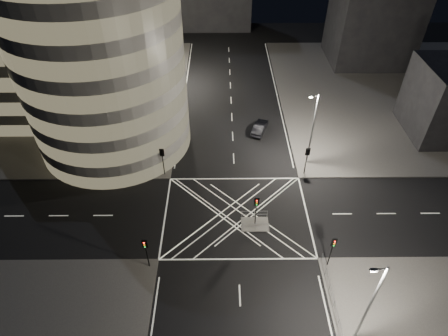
{
  "coord_description": "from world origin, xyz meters",
  "views": [
    {
      "loc": [
        -1.62,
        -28.45,
        31.57
      ],
      "look_at": [
        -1.34,
        4.59,
        3.0
      ],
      "focal_mm": 30.0,
      "sensor_mm": 36.0,
      "label": 1
    }
  ],
  "objects_px": {
    "traffic_signal_fr": "(307,156)",
    "street_lamp_right_near": "(370,304)",
    "traffic_signal_nr": "(333,247)",
    "sedan": "(260,127)",
    "traffic_signal_fl": "(162,157)",
    "central_island": "(255,224)",
    "street_lamp_left_far": "(173,55)",
    "traffic_signal_nl": "(146,248)",
    "street_lamp_right_far": "(312,128)",
    "traffic_signal_island": "(256,206)",
    "street_lamp_left_near": "(160,115)"
  },
  "relations": [
    {
      "from": "central_island",
      "to": "traffic_signal_nr",
      "type": "relative_size",
      "value": 0.75
    },
    {
      "from": "traffic_signal_fr",
      "to": "street_lamp_right_far",
      "type": "height_order",
      "value": "street_lamp_right_far"
    },
    {
      "from": "traffic_signal_island",
      "to": "sedan",
      "type": "distance_m",
      "value": 17.86
    },
    {
      "from": "traffic_signal_nr",
      "to": "sedan",
      "type": "height_order",
      "value": "traffic_signal_nr"
    },
    {
      "from": "traffic_signal_fl",
      "to": "traffic_signal_nr",
      "type": "relative_size",
      "value": 1.0
    },
    {
      "from": "traffic_signal_nr",
      "to": "traffic_signal_island",
      "type": "relative_size",
      "value": 1.0
    },
    {
      "from": "street_lamp_left_far",
      "to": "sedan",
      "type": "xyz_separation_m",
      "value": [
        13.37,
        -13.88,
        -4.82
      ]
    },
    {
      "from": "central_island",
      "to": "traffic_signal_island",
      "type": "distance_m",
      "value": 2.84
    },
    {
      "from": "traffic_signal_nl",
      "to": "central_island",
      "type": "bearing_deg",
      "value": 26.14
    },
    {
      "from": "traffic_signal_fr",
      "to": "traffic_signal_nr",
      "type": "height_order",
      "value": "same"
    },
    {
      "from": "traffic_signal_island",
      "to": "street_lamp_left_far",
      "type": "relative_size",
      "value": 0.4
    },
    {
      "from": "traffic_signal_fr",
      "to": "street_lamp_right_near",
      "type": "relative_size",
      "value": 0.4
    },
    {
      "from": "central_island",
      "to": "traffic_signal_fl",
      "type": "relative_size",
      "value": 0.75
    },
    {
      "from": "central_island",
      "to": "traffic_signal_island",
      "type": "xyz_separation_m",
      "value": [
        0.0,
        0.0,
        2.84
      ]
    },
    {
      "from": "central_island",
      "to": "traffic_signal_island",
      "type": "height_order",
      "value": "traffic_signal_island"
    },
    {
      "from": "street_lamp_left_far",
      "to": "traffic_signal_island",
      "type": "bearing_deg",
      "value": -70.05
    },
    {
      "from": "central_island",
      "to": "sedan",
      "type": "bearing_deg",
      "value": 83.73
    },
    {
      "from": "traffic_signal_nr",
      "to": "sedan",
      "type": "relative_size",
      "value": 0.91
    },
    {
      "from": "street_lamp_right_far",
      "to": "sedan",
      "type": "bearing_deg",
      "value": 127.67
    },
    {
      "from": "central_island",
      "to": "street_lamp_left_far",
      "type": "height_order",
      "value": "street_lamp_left_far"
    },
    {
      "from": "traffic_signal_nl",
      "to": "street_lamp_left_far",
      "type": "xyz_separation_m",
      "value": [
        -0.64,
        36.8,
        2.63
      ]
    },
    {
      "from": "traffic_signal_nr",
      "to": "street_lamp_left_near",
      "type": "xyz_separation_m",
      "value": [
        -18.24,
        18.8,
        2.63
      ]
    },
    {
      "from": "traffic_signal_nl",
      "to": "traffic_signal_nr",
      "type": "relative_size",
      "value": 1.0
    },
    {
      "from": "traffic_signal_nr",
      "to": "central_island",
      "type": "bearing_deg",
      "value": 142.07
    },
    {
      "from": "traffic_signal_fl",
      "to": "traffic_signal_fr",
      "type": "xyz_separation_m",
      "value": [
        17.6,
        0.0,
        0.0
      ]
    },
    {
      "from": "traffic_signal_nr",
      "to": "street_lamp_right_far",
      "type": "relative_size",
      "value": 0.4
    },
    {
      "from": "traffic_signal_nl",
      "to": "traffic_signal_nr",
      "type": "xyz_separation_m",
      "value": [
        17.6,
        0.0,
        0.0
      ]
    },
    {
      "from": "traffic_signal_fr",
      "to": "street_lamp_left_far",
      "type": "distance_m",
      "value": 29.63
    },
    {
      "from": "street_lamp_right_far",
      "to": "street_lamp_right_near",
      "type": "xyz_separation_m",
      "value": [
        0.0,
        -23.0,
        0.0
      ]
    },
    {
      "from": "traffic_signal_fl",
      "to": "street_lamp_left_near",
      "type": "xyz_separation_m",
      "value": [
        -0.64,
        5.2,
        2.63
      ]
    },
    {
      "from": "street_lamp_left_near",
      "to": "sedan",
      "type": "relative_size",
      "value": 2.28
    },
    {
      "from": "traffic_signal_nl",
      "to": "street_lamp_right_far",
      "type": "relative_size",
      "value": 0.4
    },
    {
      "from": "traffic_signal_nr",
      "to": "traffic_signal_island",
      "type": "distance_m",
      "value": 8.62
    },
    {
      "from": "traffic_signal_nr",
      "to": "sedan",
      "type": "xyz_separation_m",
      "value": [
        -4.86,
        22.92,
        -2.19
      ]
    },
    {
      "from": "traffic_signal_fl",
      "to": "traffic_signal_nr",
      "type": "bearing_deg",
      "value": -37.69
    },
    {
      "from": "central_island",
      "to": "traffic_signal_fl",
      "type": "bearing_deg",
      "value": 142.46
    },
    {
      "from": "traffic_signal_island",
      "to": "street_lamp_right_far",
      "type": "distance_m",
      "value": 13.13
    },
    {
      "from": "central_island",
      "to": "street_lamp_right_near",
      "type": "xyz_separation_m",
      "value": [
        7.44,
        -12.5,
        5.47
      ]
    },
    {
      "from": "street_lamp_right_near",
      "to": "sedan",
      "type": "height_order",
      "value": "street_lamp_right_near"
    },
    {
      "from": "street_lamp_left_far",
      "to": "street_lamp_left_near",
      "type": "bearing_deg",
      "value": -90.0
    },
    {
      "from": "traffic_signal_fr",
      "to": "street_lamp_left_near",
      "type": "bearing_deg",
      "value": 164.08
    },
    {
      "from": "traffic_signal_nl",
      "to": "street_lamp_left_far",
      "type": "height_order",
      "value": "street_lamp_left_far"
    },
    {
      "from": "traffic_signal_fl",
      "to": "central_island",
      "type": "bearing_deg",
      "value": -37.54
    },
    {
      "from": "traffic_signal_fl",
      "to": "street_lamp_right_near",
      "type": "height_order",
      "value": "street_lamp_right_near"
    },
    {
      "from": "traffic_signal_nl",
      "to": "street_lamp_right_far",
      "type": "distance_m",
      "value": 24.27
    },
    {
      "from": "traffic_signal_fl",
      "to": "street_lamp_right_far",
      "type": "distance_m",
      "value": 18.55
    },
    {
      "from": "central_island",
      "to": "traffic_signal_nl",
      "type": "distance_m",
      "value": 12.36
    },
    {
      "from": "street_lamp_right_near",
      "to": "central_island",
      "type": "bearing_deg",
      "value": 120.75
    },
    {
      "from": "traffic_signal_fr",
      "to": "sedan",
      "type": "xyz_separation_m",
      "value": [
        -4.86,
        9.32,
        -2.19
      ]
    },
    {
      "from": "traffic_signal_fl",
      "to": "street_lamp_left_near",
      "type": "distance_m",
      "value": 5.86
    }
  ]
}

